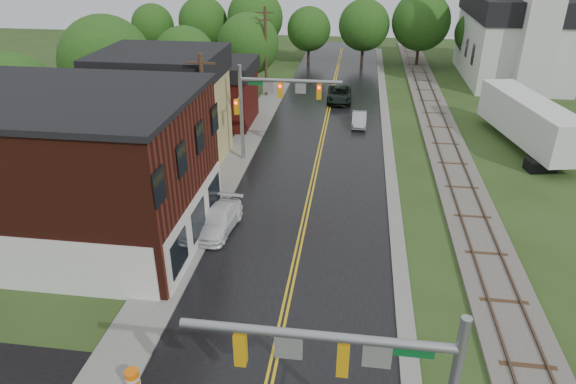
% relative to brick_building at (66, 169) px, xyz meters
% --- Properties ---
extents(main_road, '(10.00, 90.00, 0.02)m').
position_rel_brick_building_xyz_m(main_road, '(12.48, 15.00, -4.15)').
color(main_road, black).
rests_on(main_road, ground).
extents(curb_right, '(0.80, 70.00, 0.12)m').
position_rel_brick_building_xyz_m(curb_right, '(17.88, 20.00, -4.15)').
color(curb_right, gray).
rests_on(curb_right, ground).
extents(sidewalk_left, '(2.40, 50.00, 0.12)m').
position_rel_brick_building_xyz_m(sidewalk_left, '(6.28, 10.00, -4.15)').
color(sidewalk_left, gray).
rests_on(sidewalk_left, ground).
extents(brick_building, '(14.30, 10.30, 8.30)m').
position_rel_brick_building_xyz_m(brick_building, '(0.00, 0.00, 0.00)').
color(brick_building, '#43170E').
rests_on(brick_building, ground).
extents(yellow_house, '(8.00, 7.00, 6.40)m').
position_rel_brick_building_xyz_m(yellow_house, '(1.48, 11.00, -0.95)').
color(yellow_house, tan).
rests_on(yellow_house, ground).
extents(darkred_building, '(7.00, 6.00, 4.40)m').
position_rel_brick_building_xyz_m(darkred_building, '(2.48, 20.00, -1.95)').
color(darkred_building, '#3F0F0C').
rests_on(darkred_building, ground).
extents(church, '(10.40, 18.40, 20.00)m').
position_rel_brick_building_xyz_m(church, '(32.48, 38.74, 1.68)').
color(church, silver).
rests_on(church, ground).
extents(railroad, '(3.20, 80.00, 0.30)m').
position_rel_brick_building_xyz_m(railroad, '(22.48, 20.00, -4.05)').
color(railroad, '#59544C').
rests_on(railroad, ground).
extents(traffic_signal_near, '(7.34, 0.30, 7.20)m').
position_rel_brick_building_xyz_m(traffic_signal_near, '(15.96, -13.00, 0.82)').
color(traffic_signal_near, gray).
rests_on(traffic_signal_near, ground).
extents(traffic_signal_far, '(7.34, 0.43, 7.20)m').
position_rel_brick_building_xyz_m(traffic_signal_far, '(9.01, 12.00, 0.82)').
color(traffic_signal_far, gray).
rests_on(traffic_signal_far, ground).
extents(utility_pole_b, '(1.80, 0.28, 9.00)m').
position_rel_brick_building_xyz_m(utility_pole_b, '(5.68, 7.00, 0.57)').
color(utility_pole_b, '#382616').
rests_on(utility_pole_b, ground).
extents(utility_pole_c, '(1.80, 0.28, 9.00)m').
position_rel_brick_building_xyz_m(utility_pole_c, '(5.68, 29.00, 0.57)').
color(utility_pole_c, '#382616').
rests_on(utility_pole_c, ground).
extents(tree_left_a, '(6.80, 6.80, 8.67)m').
position_rel_brick_building_xyz_m(tree_left_a, '(-7.36, 6.90, 0.96)').
color(tree_left_a, black).
rests_on(tree_left_a, ground).
extents(tree_left_b, '(7.60, 7.60, 9.69)m').
position_rel_brick_building_xyz_m(tree_left_b, '(-5.36, 16.90, 1.57)').
color(tree_left_b, black).
rests_on(tree_left_b, ground).
extents(tree_left_c, '(6.00, 6.00, 7.65)m').
position_rel_brick_building_xyz_m(tree_left_c, '(-1.36, 24.90, 0.36)').
color(tree_left_c, black).
rests_on(tree_left_c, ground).
extents(tree_left_e, '(6.40, 6.40, 8.16)m').
position_rel_brick_building_xyz_m(tree_left_e, '(3.64, 30.90, 0.66)').
color(tree_left_e, black).
rests_on(tree_left_e, ground).
extents(suv_dark, '(2.57, 5.31, 1.46)m').
position_rel_brick_building_xyz_m(suv_dark, '(13.36, 28.03, -3.42)').
color(suv_dark, black).
rests_on(suv_dark, ground).
extents(sedan_silver, '(1.25, 3.57, 1.18)m').
position_rel_brick_building_xyz_m(sedan_silver, '(15.47, 20.99, -3.56)').
color(sedan_silver, '#A5A6AA').
rests_on(sedan_silver, ground).
extents(pickup_white, '(2.34, 4.74, 1.33)m').
position_rel_brick_building_xyz_m(pickup_white, '(7.68, 1.71, -3.49)').
color(pickup_white, white).
rests_on(pickup_white, ground).
extents(semi_trailer, '(5.17, 12.72, 3.91)m').
position_rel_brick_building_xyz_m(semi_trailer, '(28.60, 17.57, -1.83)').
color(semi_trailer, black).
rests_on(semi_trailer, ground).
extents(construction_barrel, '(0.56, 0.56, 0.93)m').
position_rel_brick_building_xyz_m(construction_barrel, '(7.48, -10.07, -3.69)').
color(construction_barrel, orange).
rests_on(construction_barrel, ground).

